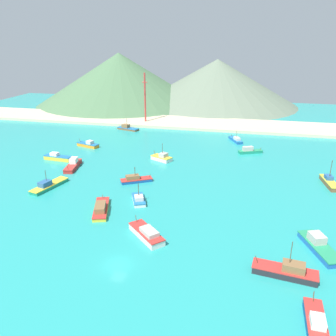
{
  "coord_description": "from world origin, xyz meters",
  "views": [
    {
      "loc": [
        19.2,
        -45.5,
        36.15
      ],
      "look_at": [
        -1.31,
        44.1,
        1.2
      ],
      "focal_mm": 36.65,
      "sensor_mm": 36.0,
      "label": 1
    }
  ],
  "objects_px": {
    "fishing_boat_6": "(319,246)",
    "fishing_boat_10": "(135,179)",
    "fishing_boat_8": "(139,199)",
    "fishing_boat_15": "(286,271)",
    "fishing_boat_4": "(49,185)",
    "radio_tower": "(145,98)",
    "fishing_boat_14": "(316,323)",
    "fishing_boat_2": "(162,158)",
    "fishing_boat_5": "(58,157)",
    "fishing_boat_9": "(250,151)",
    "fishing_boat_7": "(329,182)",
    "fishing_boat_12": "(127,128)",
    "fishing_boat_13": "(101,208)",
    "fishing_boat_11": "(73,165)",
    "fishing_boat_3": "(147,234)",
    "fishing_boat_0": "(88,145)",
    "fishing_boat_1": "(236,140)"
  },
  "relations": [
    {
      "from": "fishing_boat_4",
      "to": "fishing_boat_15",
      "type": "height_order",
      "value": "fishing_boat_15"
    },
    {
      "from": "fishing_boat_12",
      "to": "fishing_boat_14",
      "type": "relative_size",
      "value": 1.22
    },
    {
      "from": "fishing_boat_1",
      "to": "fishing_boat_4",
      "type": "distance_m",
      "value": 70.29
    },
    {
      "from": "fishing_boat_6",
      "to": "fishing_boat_9",
      "type": "distance_m",
      "value": 56.11
    },
    {
      "from": "fishing_boat_12",
      "to": "fishing_boat_15",
      "type": "relative_size",
      "value": 0.94
    },
    {
      "from": "fishing_boat_0",
      "to": "fishing_boat_11",
      "type": "height_order",
      "value": "fishing_boat_11"
    },
    {
      "from": "fishing_boat_0",
      "to": "fishing_boat_5",
      "type": "height_order",
      "value": "fishing_boat_0"
    },
    {
      "from": "fishing_boat_3",
      "to": "fishing_boat_7",
      "type": "xyz_separation_m",
      "value": [
        39.55,
        35.09,
        -0.07
      ]
    },
    {
      "from": "fishing_boat_11",
      "to": "fishing_boat_8",
      "type": "bearing_deg",
      "value": -34.1
    },
    {
      "from": "fishing_boat_13",
      "to": "fishing_boat_14",
      "type": "distance_m",
      "value": 47.47
    },
    {
      "from": "fishing_boat_9",
      "to": "fishing_boat_6",
      "type": "bearing_deg",
      "value": -76.97
    },
    {
      "from": "fishing_boat_8",
      "to": "fishing_boat_9",
      "type": "distance_m",
      "value": 50.09
    },
    {
      "from": "fishing_boat_12",
      "to": "fishing_boat_11",
      "type": "bearing_deg",
      "value": -91.09
    },
    {
      "from": "fishing_boat_11",
      "to": "fishing_boat_10",
      "type": "bearing_deg",
      "value": -16.24
    },
    {
      "from": "fishing_boat_3",
      "to": "fishing_boat_2",
      "type": "bearing_deg",
      "value": 100.14
    },
    {
      "from": "fishing_boat_6",
      "to": "fishing_boat_7",
      "type": "distance_m",
      "value": 33.02
    },
    {
      "from": "fishing_boat_0",
      "to": "fishing_boat_12",
      "type": "xyz_separation_m",
      "value": [
        5.62,
        25.95,
        -0.07
      ]
    },
    {
      "from": "radio_tower",
      "to": "fishing_boat_7",
      "type": "bearing_deg",
      "value": -39.7
    },
    {
      "from": "fishing_boat_13",
      "to": "fishing_boat_10",
      "type": "bearing_deg",
      "value": 82.8
    },
    {
      "from": "fishing_boat_7",
      "to": "fishing_boat_11",
      "type": "xyz_separation_m",
      "value": [
        -71.63,
        -3.16,
        0.09
      ]
    },
    {
      "from": "fishing_boat_0",
      "to": "fishing_boat_11",
      "type": "bearing_deg",
      "value": -76.91
    },
    {
      "from": "fishing_boat_10",
      "to": "fishing_boat_8",
      "type": "bearing_deg",
      "value": -68.45
    },
    {
      "from": "fishing_boat_4",
      "to": "radio_tower",
      "type": "xyz_separation_m",
      "value": [
        4.45,
        73.19,
        10.64
      ]
    },
    {
      "from": "fishing_boat_2",
      "to": "fishing_boat_5",
      "type": "relative_size",
      "value": 0.78
    },
    {
      "from": "fishing_boat_1",
      "to": "fishing_boat_7",
      "type": "bearing_deg",
      "value": -54.37
    },
    {
      "from": "fishing_boat_6",
      "to": "fishing_boat_5",
      "type": "bearing_deg",
      "value": 154.63
    },
    {
      "from": "fishing_boat_4",
      "to": "fishing_boat_14",
      "type": "xyz_separation_m",
      "value": [
        59.21,
        -33.12,
        0.12
      ]
    },
    {
      "from": "fishing_boat_4",
      "to": "fishing_boat_10",
      "type": "distance_m",
      "value": 22.34
    },
    {
      "from": "fishing_boat_4",
      "to": "fishing_boat_14",
      "type": "height_order",
      "value": "fishing_boat_4"
    },
    {
      "from": "fishing_boat_1",
      "to": "fishing_boat_4",
      "type": "xyz_separation_m",
      "value": [
        -45.13,
        -53.89,
        0.09
      ]
    },
    {
      "from": "fishing_boat_2",
      "to": "fishing_boat_1",
      "type": "bearing_deg",
      "value": 50.97
    },
    {
      "from": "fishing_boat_2",
      "to": "fishing_boat_5",
      "type": "distance_m",
      "value": 32.93
    },
    {
      "from": "fishing_boat_2",
      "to": "fishing_boat_13",
      "type": "height_order",
      "value": "fishing_boat_2"
    },
    {
      "from": "fishing_boat_8",
      "to": "fishing_boat_10",
      "type": "height_order",
      "value": "fishing_boat_8"
    },
    {
      "from": "fishing_boat_8",
      "to": "fishing_boat_15",
      "type": "bearing_deg",
      "value": -32.91
    },
    {
      "from": "fishing_boat_0",
      "to": "fishing_boat_6",
      "type": "distance_m",
      "value": 84.37
    },
    {
      "from": "fishing_boat_11",
      "to": "fishing_boat_15",
      "type": "bearing_deg",
      "value": -33.45
    },
    {
      "from": "fishing_boat_2",
      "to": "fishing_boat_7",
      "type": "distance_m",
      "value": 48.23
    },
    {
      "from": "fishing_boat_6",
      "to": "fishing_boat_12",
      "type": "xyz_separation_m",
      "value": [
        -62.85,
        75.25,
        -0.13
      ]
    },
    {
      "from": "fishing_boat_2",
      "to": "fishing_boat_3",
      "type": "bearing_deg",
      "value": -79.86
    },
    {
      "from": "fishing_boat_6",
      "to": "fishing_boat_10",
      "type": "bearing_deg",
      "value": 151.82
    },
    {
      "from": "fishing_boat_7",
      "to": "radio_tower",
      "type": "relative_size",
      "value": 0.44
    },
    {
      "from": "fishing_boat_6",
      "to": "fishing_boat_2",
      "type": "bearing_deg",
      "value": 133.99
    },
    {
      "from": "fishing_boat_4",
      "to": "fishing_boat_5",
      "type": "distance_m",
      "value": 21.95
    },
    {
      "from": "fishing_boat_12",
      "to": "radio_tower",
      "type": "bearing_deg",
      "value": 69.46
    },
    {
      "from": "fishing_boat_10",
      "to": "fishing_boat_12",
      "type": "height_order",
      "value": "fishing_boat_12"
    },
    {
      "from": "fishing_boat_3",
      "to": "fishing_boat_12",
      "type": "bearing_deg",
      "value": 111.73
    },
    {
      "from": "fishing_boat_0",
      "to": "fishing_boat_6",
      "type": "bearing_deg",
      "value": -35.75
    },
    {
      "from": "fishing_boat_12",
      "to": "fishing_boat_15",
      "type": "distance_m",
      "value": 101.3
    },
    {
      "from": "fishing_boat_14",
      "to": "fishing_boat_1",
      "type": "bearing_deg",
      "value": 99.19
    }
  ]
}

